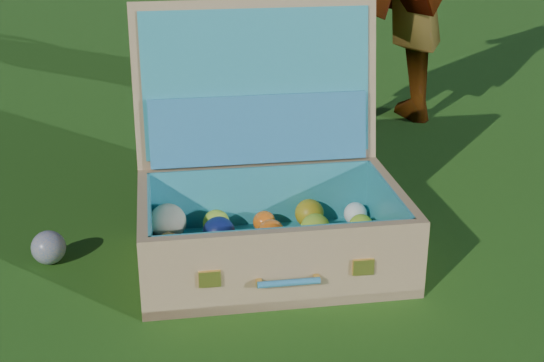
# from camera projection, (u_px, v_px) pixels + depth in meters

# --- Properties ---
(ground) EXTENTS (60.00, 60.00, 0.00)m
(ground) POSITION_uv_depth(u_px,v_px,m) (242.00, 229.00, 1.88)
(ground) COLOR #215114
(ground) RESTS_ON ground
(stray_ball) EXTENTS (0.08, 0.08, 0.08)m
(stray_ball) POSITION_uv_depth(u_px,v_px,m) (49.00, 247.00, 1.70)
(stray_ball) COLOR #4369B0
(stray_ball) RESTS_ON ground
(suitcase) EXTENTS (0.65, 0.57, 0.55)m
(suitcase) POSITION_uv_depth(u_px,v_px,m) (267.00, 189.00, 1.72)
(suitcase) COLOR tan
(suitcase) RESTS_ON ground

